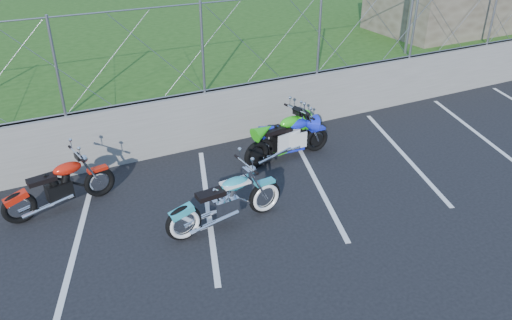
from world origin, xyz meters
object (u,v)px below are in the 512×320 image
naked_orange (61,188)px  sportbike_green (284,139)px  cruiser_turquoise (227,203)px  sportbike_blue (291,139)px

naked_orange → sportbike_green: (4.68, -0.09, 0.02)m
cruiser_turquoise → sportbike_blue: 2.95m
naked_orange → sportbike_blue: size_ratio=1.07×
sportbike_green → sportbike_blue: sportbike_green is taller
sportbike_green → cruiser_turquoise: bearing=-151.5°
naked_orange → sportbike_blue: (4.87, -0.10, -0.01)m
naked_orange → cruiser_turquoise: bearing=-47.4°
sportbike_green → sportbike_blue: 0.20m
cruiser_turquoise → naked_orange: bearing=139.2°
cruiser_turquoise → naked_orange: cruiser_turquoise is taller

